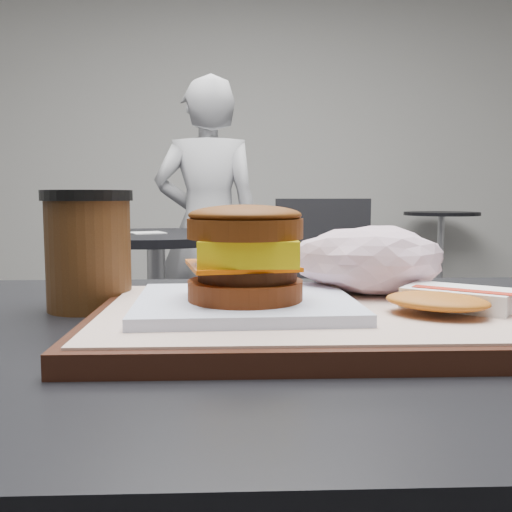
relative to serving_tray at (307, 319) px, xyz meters
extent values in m
cube|color=silver|center=(-0.01, 5.02, 0.72)|extent=(8.00, 0.10, 3.00)
cube|color=black|center=(-0.01, 0.02, -0.03)|extent=(0.80, 0.60, 0.04)
cube|color=black|center=(0.00, 0.00, 0.00)|extent=(0.38, 0.28, 0.02)
cube|color=beige|center=(0.00, 0.00, 0.01)|extent=(0.36, 0.26, 0.00)
cube|color=white|center=(-0.06, 0.00, 0.02)|extent=(0.20, 0.18, 0.01)
cylinder|color=#672B0E|center=(-0.06, -0.01, 0.03)|extent=(0.10, 0.10, 0.02)
cylinder|color=black|center=(-0.05, -0.01, 0.04)|extent=(0.09, 0.09, 0.01)
cube|color=#E85F07|center=(-0.06, -0.01, 0.05)|extent=(0.10, 0.10, 0.00)
cube|color=yellow|center=(-0.05, -0.01, 0.06)|extent=(0.08, 0.08, 0.02)
cylinder|color=#64300E|center=(-0.06, -0.01, 0.08)|extent=(0.10, 0.10, 0.02)
ellipsoid|color=brown|center=(-0.06, -0.01, 0.09)|extent=(0.10, 0.10, 0.02)
cube|color=white|center=(0.13, -0.01, 0.02)|extent=(0.11, 0.10, 0.02)
cube|color=red|center=(0.13, -0.02, 0.03)|extent=(0.08, 0.06, 0.00)
ellipsoid|color=orange|center=(0.10, -0.04, 0.02)|extent=(0.11, 0.10, 0.01)
cylinder|color=#40230F|center=(-0.22, 0.10, 0.05)|extent=(0.09, 0.09, 0.13)
cylinder|color=black|center=(-0.22, 0.10, 0.11)|extent=(0.09, 0.09, 0.01)
cylinder|color=black|center=(-0.36, 1.67, -0.77)|extent=(0.44, 0.44, 0.02)
cylinder|color=#A5A5AA|center=(-0.36, 1.67, -0.41)|extent=(0.07, 0.07, 0.70)
cylinder|color=black|center=(-0.36, 1.67, -0.04)|extent=(0.70, 0.70, 0.03)
cube|color=silver|center=(-0.39, 1.66, -0.03)|extent=(0.16, 0.16, 0.00)
cylinder|color=#9F9FA3|center=(0.12, 1.84, -0.56)|extent=(0.06, 0.06, 0.44)
cube|color=black|center=(0.12, 1.84, -0.32)|extent=(0.47, 0.47, 0.04)
cube|color=black|center=(0.31, 1.84, -0.10)|extent=(0.40, 0.08, 0.40)
imported|color=#B9B8BD|center=(-0.19, 2.35, -0.05)|extent=(0.54, 0.36, 1.46)
cylinder|color=black|center=(1.79, 4.52, -0.77)|extent=(0.40, 0.40, 0.02)
cylinder|color=#A5A5AA|center=(1.79, 4.52, -0.41)|extent=(0.06, 0.06, 0.70)
cylinder|color=black|center=(1.79, 4.52, -0.04)|extent=(0.66, 0.66, 0.03)
camera|label=1|loc=(-0.07, -0.50, 0.11)|focal=40.00mm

